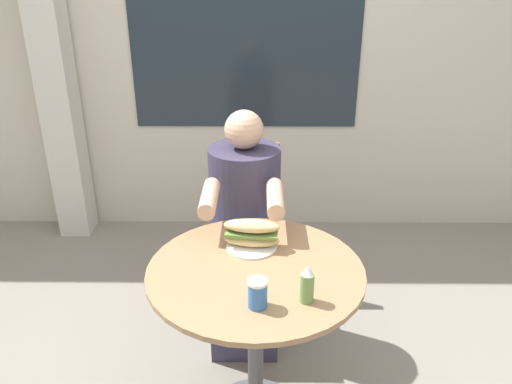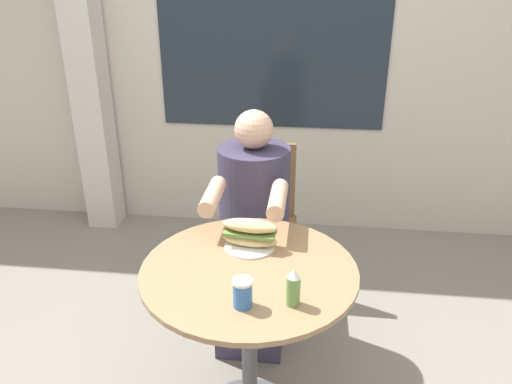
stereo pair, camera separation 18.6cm
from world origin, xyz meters
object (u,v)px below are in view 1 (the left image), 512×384
object	(u,v)px
diner_chair	(247,209)
seated_diner	(245,246)
drink_cup	(258,293)
condiment_bottle	(307,285)
sandwich_on_plate	(252,235)
cafe_table	(256,313)

from	to	relation	value
diner_chair	seated_diner	size ratio (longest dim) A/B	0.76
diner_chair	seated_diner	xyz separation A→B (m)	(-0.00, -0.35, -0.02)
drink_cup	condiment_bottle	bearing A→B (deg)	10.04
sandwich_on_plate	diner_chair	bearing A→B (deg)	92.92
diner_chair	condiment_bottle	size ratio (longest dim) A/B	6.76
sandwich_on_plate	drink_cup	bearing A→B (deg)	-86.16
condiment_bottle	seated_diner	bearing A→B (deg)	106.21
condiment_bottle	diner_chair	bearing A→B (deg)	101.24
diner_chair	drink_cup	bearing A→B (deg)	93.27
condiment_bottle	sandwich_on_plate	bearing A→B (deg)	118.21
sandwich_on_plate	condiment_bottle	distance (m)	0.38
cafe_table	seated_diner	size ratio (longest dim) A/B	0.67
seated_diner	drink_cup	size ratio (longest dim) A/B	12.06
cafe_table	sandwich_on_plate	bearing A→B (deg)	96.25
cafe_table	drink_cup	world-z (taller)	drink_cup
diner_chair	condiment_bottle	distance (m)	1.15
cafe_table	sandwich_on_plate	size ratio (longest dim) A/B	3.53
drink_cup	condiment_bottle	world-z (taller)	condiment_bottle
seated_diner	condiment_bottle	xyz separation A→B (m)	(0.22, -0.75, 0.30)
cafe_table	diner_chair	distance (m)	0.91
diner_chair	drink_cup	distance (m)	1.16
diner_chair	sandwich_on_plate	xyz separation A→B (m)	(0.04, -0.76, 0.27)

